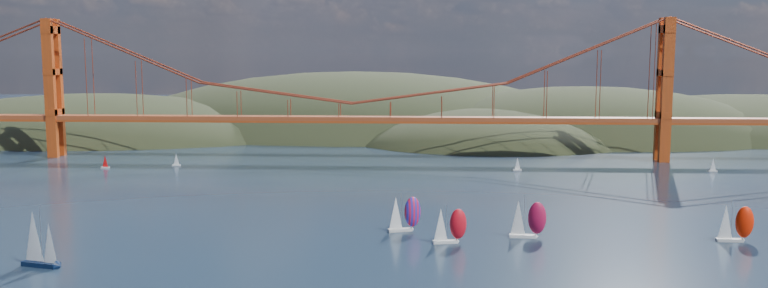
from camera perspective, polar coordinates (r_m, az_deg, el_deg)
headlands at (r=394.25m, az=5.50°, el=-0.92°), size 725.00×225.00×96.00m
bridge at (r=293.49m, az=-2.78°, el=5.12°), size 552.00×12.00×55.00m
sloop_navy at (r=163.55m, az=-24.85°, el=-6.63°), size 8.27×5.53×12.29m
racer_0 at (r=167.10m, az=4.98°, el=-6.16°), size 7.79×4.03×8.74m
racer_1 at (r=174.21m, az=10.85°, el=-5.59°), size 8.31×3.47×9.49m
racer_2 at (r=185.08m, az=25.15°, el=-5.45°), size 7.93×3.19×9.16m
racer_rwb at (r=177.32m, az=1.52°, el=-5.28°), size 8.26×5.20×9.24m
distant_boat_2 at (r=290.15m, az=-20.48°, el=-1.26°), size 3.00×2.00×4.70m
distant_boat_3 at (r=287.67m, az=-15.55°, el=-1.14°), size 3.00×2.00×4.70m
distant_boat_4 at (r=288.16m, az=23.78°, el=-1.47°), size 3.00×2.00×4.70m
distant_boat_8 at (r=270.36m, az=10.14°, el=-1.51°), size 3.00×2.00×4.70m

